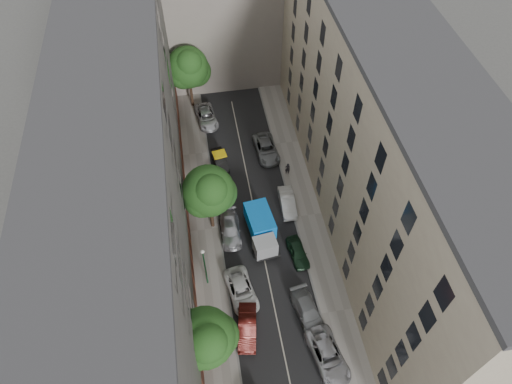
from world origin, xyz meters
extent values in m
plane|color=#4C4C49|center=(0.00, 0.00, 0.00)|extent=(120.00, 120.00, 0.00)
cube|color=black|center=(0.00, 0.00, 0.01)|extent=(8.00, 44.00, 0.02)
cube|color=gray|center=(-5.50, 0.00, 0.07)|extent=(3.00, 44.00, 0.15)
cube|color=gray|center=(5.50, 0.00, 0.07)|extent=(3.00, 44.00, 0.15)
cube|color=#514F4C|center=(-11.00, 0.00, 10.00)|extent=(8.00, 44.00, 20.00)
cube|color=#B3A68B|center=(11.00, 0.00, 10.00)|extent=(8.00, 44.00, 20.00)
cube|color=gray|center=(0.00, 28.00, 9.00)|extent=(18.00, 12.00, 18.00)
cube|color=black|center=(0.14, -1.91, 0.60)|extent=(2.97, 6.09, 0.33)
cube|color=#A3A5A8|center=(0.14, -3.97, 1.57)|extent=(2.36, 1.99, 1.84)
cube|color=#0D82FF|center=(0.14, -0.93, 1.73)|extent=(2.84, 4.16, 1.95)
cylinder|color=black|center=(-0.89, -3.97, 0.46)|extent=(0.30, 0.91, 0.91)
cylinder|color=black|center=(1.17, -3.97, 0.46)|extent=(0.30, 0.91, 0.91)
cylinder|color=black|center=(-0.89, -0.17, 0.46)|extent=(0.30, 0.91, 0.91)
cylinder|color=black|center=(1.17, -0.17, 0.46)|extent=(0.30, 0.91, 0.91)
imported|color=#4B120F|center=(-2.80, -11.40, 0.74)|extent=(2.30, 4.70, 1.48)
imported|color=silver|center=(-2.80, -7.80, 0.70)|extent=(3.15, 5.39, 1.41)
imported|color=#B4B5B9|center=(-2.89, -0.79, 0.71)|extent=(2.12, 4.92, 1.41)
imported|color=black|center=(-3.60, 5.40, 0.70)|extent=(2.27, 4.32, 1.40)
imported|color=black|center=(-2.80, 9.00, 0.63)|extent=(1.93, 4.02, 1.27)
imported|color=#B9BABE|center=(-3.60, 16.60, 0.71)|extent=(2.97, 5.35, 1.42)
imported|color=#B4B4B9|center=(3.53, -15.00, 0.74)|extent=(3.35, 5.70, 1.49)
imported|color=slate|center=(2.80, -10.80, 0.69)|extent=(2.72, 5.03, 1.39)
imported|color=black|center=(3.33, -4.60, 0.65)|extent=(1.96, 3.98, 1.31)
imported|color=silver|center=(3.60, 1.60, 0.71)|extent=(1.63, 4.33, 1.41)
imported|color=slate|center=(2.80, 9.80, 0.73)|extent=(2.78, 5.43, 1.47)
cylinder|color=#382619|center=(-6.33, -13.85, 1.62)|extent=(0.36, 0.36, 2.94)
cylinder|color=#382619|center=(-6.33, -13.85, 4.14)|extent=(0.24, 0.24, 2.10)
sphere|color=#1E4A18|center=(-6.33, -13.85, 6.20)|extent=(4.67, 4.67, 4.67)
sphere|color=#1E4A18|center=(-5.43, -13.45, 5.19)|extent=(3.50, 3.50, 3.50)
sphere|color=#1E4A18|center=(-7.03, -14.35, 5.61)|extent=(3.27, 3.27, 3.27)
sphere|color=#1E4A18|center=(-6.13, -14.65, 7.29)|extent=(3.04, 3.04, 3.04)
cylinder|color=#382619|center=(-4.60, 0.38, 1.55)|extent=(0.36, 0.36, 2.79)
cylinder|color=#382619|center=(-4.60, 0.38, 3.94)|extent=(0.24, 0.24, 1.99)
sphere|color=#1E4A18|center=(-4.60, 0.38, 5.89)|extent=(5.06, 5.06, 5.06)
sphere|color=#1E4A18|center=(-3.70, 0.78, 4.93)|extent=(3.79, 3.79, 3.79)
sphere|color=#1E4A18|center=(-5.30, -0.12, 5.33)|extent=(3.54, 3.54, 3.54)
sphere|color=#1E4A18|center=(-4.40, -0.42, 6.93)|extent=(3.29, 3.29, 3.29)
cylinder|color=#382619|center=(-5.09, 19.81, 1.58)|extent=(0.36, 0.36, 2.86)
cylinder|color=#382619|center=(-5.09, 19.81, 4.03)|extent=(0.24, 0.24, 2.04)
sphere|color=#1E4A18|center=(-5.09, 19.81, 6.03)|extent=(5.07, 5.07, 5.07)
sphere|color=#1E4A18|center=(-4.19, 20.21, 5.05)|extent=(3.80, 3.80, 3.80)
sphere|color=#1E4A18|center=(-5.79, 19.31, 5.46)|extent=(3.55, 3.55, 3.55)
sphere|color=#1E4A18|center=(-4.89, 19.01, 7.09)|extent=(3.30, 3.30, 3.30)
cylinder|color=#195A2F|center=(-5.80, -6.15, 2.91)|extent=(0.14, 0.14, 5.53)
sphere|color=silver|center=(-5.80, -6.15, 5.77)|extent=(0.36, 0.36, 0.36)
imported|color=black|center=(4.59, 6.16, 0.95)|extent=(0.61, 0.43, 1.59)
camera|label=1|loc=(-4.69, -27.11, 39.50)|focal=32.00mm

